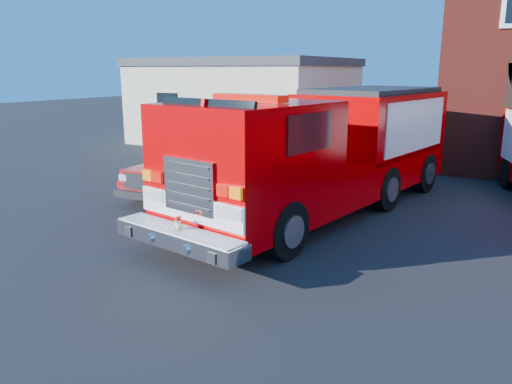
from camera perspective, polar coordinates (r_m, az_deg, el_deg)
The scene contains 4 objects.
ground at distance 11.79m, azimuth 2.97°, elevation -4.94°, with size 100.00×100.00×0.00m, color black.
side_building at distance 26.97m, azimuth -1.19°, elevation 10.46°, with size 10.20×8.20×4.35m.
fire_engine at distance 13.52m, azimuth 8.11°, elevation 4.80°, with size 4.53×10.98×3.28m.
pickup_truck at distance 15.90m, azimuth -6.74°, elevation 3.01°, with size 2.18×5.46×1.76m.
Camera 1 is at (5.14, -9.92, 3.79)m, focal length 35.00 mm.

